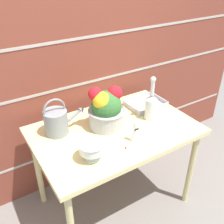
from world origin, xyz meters
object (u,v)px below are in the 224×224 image
Objects in this scene: crystal_pedestal_bowl at (91,148)px; figurine_vase at (135,133)px; watering_can at (57,121)px; wire_tray at (145,104)px; glass_decanter at (151,105)px; flower_planter at (106,109)px.

figurine_vase is (0.32, 0.01, -0.02)m from crystal_pedestal_bowl.
figurine_vase is at bearing -41.85° from watering_can.
figurine_vase is at bearing 1.28° from crystal_pedestal_bowl.
glass_decanter is at bearing -118.42° from wire_tray.
crystal_pedestal_bowl is at bearing -163.87° from glass_decanter.
watering_can is 1.02× the size of wire_tray.
crystal_pedestal_bowl is at bearing -134.93° from flower_planter.
watering_can reaches higher than wire_tray.
crystal_pedestal_bowl is 0.46× the size of glass_decanter.
crystal_pedestal_bowl is at bearing -178.72° from figurine_vase.
watering_can is at bearing 138.15° from figurine_vase.
wire_tray is (0.68, 0.34, -0.07)m from crystal_pedestal_bowl.
watering_can is 0.53m from figurine_vase.
wire_tray is at bearing -1.41° from watering_can.
glass_decanter is 2.22× the size of figurine_vase.
crystal_pedestal_bowl reaches higher than wire_tray.
figurine_vase is 0.49m from wire_tray.
watering_can is at bearing 163.78° from glass_decanter.
figurine_vase is at bearing -148.32° from glass_decanter.
watering_can is at bearing 178.59° from wire_tray.
wire_tray is at bearing 43.23° from figurine_vase.
flower_planter is 0.34m from glass_decanter.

